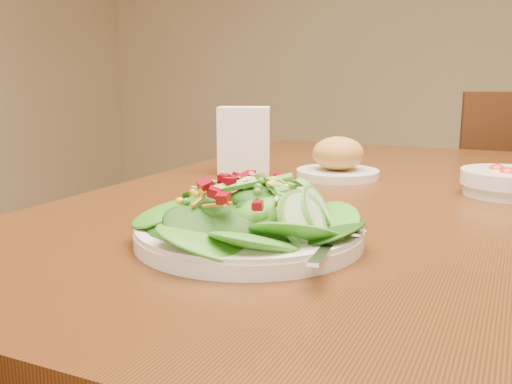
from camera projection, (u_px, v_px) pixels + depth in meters
dining_table at (367, 248)px, 1.02m from camera, size 0.90×1.40×0.75m
chair_far at (511, 226)px, 1.82m from camera, size 0.52×0.52×0.91m
salad_plate at (256, 220)px, 0.69m from camera, size 0.28×0.28×0.08m
bread_plate at (338, 161)px, 1.13m from camera, size 0.16×0.16×0.08m
tomato_bowl at (508, 182)px, 0.97m from camera, size 0.16×0.16×0.05m
napkin_holder at (244, 138)px, 1.18m from camera, size 0.12×0.09×0.14m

